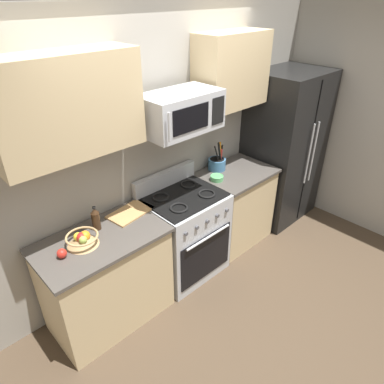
% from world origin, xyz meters
% --- Properties ---
extents(ground_plane, '(16.00, 16.00, 0.00)m').
position_xyz_m(ground_plane, '(0.00, 0.00, 0.00)').
color(ground_plane, '#473828').
extents(wall_back, '(8.00, 0.10, 2.60)m').
position_xyz_m(wall_back, '(0.00, 1.01, 1.30)').
color(wall_back, '#9E998E').
rests_on(wall_back, ground).
extents(counter_left, '(1.07, 0.63, 0.91)m').
position_xyz_m(counter_left, '(-0.92, 0.62, 0.46)').
color(counter_left, tan).
rests_on(counter_left, ground).
extents(range_oven, '(0.76, 0.67, 1.09)m').
position_xyz_m(range_oven, '(-0.00, 0.63, 0.47)').
color(range_oven, '#B2B5BA').
rests_on(range_oven, ground).
extents(counter_right, '(0.82, 0.63, 0.91)m').
position_xyz_m(counter_right, '(0.80, 0.62, 0.46)').
color(counter_right, tan).
rests_on(counter_right, ground).
extents(refrigerator, '(0.90, 0.74, 1.87)m').
position_xyz_m(refrigerator, '(1.68, 0.61, 0.94)').
color(refrigerator, black).
rests_on(refrigerator, ground).
extents(wall_right, '(0.10, 8.00, 2.60)m').
position_xyz_m(wall_right, '(2.22, 0.00, 1.30)').
color(wall_right, '#9E998E').
rests_on(wall_right, ground).
extents(microwave, '(0.71, 0.44, 0.34)m').
position_xyz_m(microwave, '(-0.00, 0.65, 1.76)').
color(microwave, '#B2B5BA').
extents(upper_cabinets_left, '(1.06, 0.34, 0.71)m').
position_xyz_m(upper_cabinets_left, '(-0.93, 0.79, 1.96)').
color(upper_cabinets_left, tan).
extents(upper_cabinets_right, '(0.81, 0.34, 0.71)m').
position_xyz_m(upper_cabinets_right, '(0.80, 0.79, 1.96)').
color(upper_cabinets_right, tan).
extents(utensil_crock, '(0.19, 0.19, 0.34)m').
position_xyz_m(utensil_crock, '(0.68, 0.82, 0.98)').
color(utensil_crock, teal).
rests_on(utensil_crock, counter_right).
extents(fruit_basket, '(0.26, 0.26, 0.11)m').
position_xyz_m(fruit_basket, '(-1.06, 0.65, 0.96)').
color(fruit_basket, tan).
rests_on(fruit_basket, counter_left).
extents(apple_loose, '(0.08, 0.08, 0.08)m').
position_xyz_m(apple_loose, '(-1.25, 0.62, 0.95)').
color(apple_loose, red).
rests_on(apple_loose, counter_left).
extents(cutting_board, '(0.43, 0.29, 0.02)m').
position_xyz_m(cutting_board, '(-0.53, 0.76, 0.92)').
color(cutting_board, tan).
rests_on(cutting_board, counter_left).
extents(bottle_soy, '(0.07, 0.07, 0.22)m').
position_xyz_m(bottle_soy, '(-0.87, 0.76, 1.01)').
color(bottle_soy, '#382314').
rests_on(bottle_soy, counter_left).
extents(prep_bowl, '(0.14, 0.14, 0.05)m').
position_xyz_m(prep_bowl, '(0.49, 0.65, 0.94)').
color(prep_bowl, '#59AD66').
rests_on(prep_bowl, counter_right).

